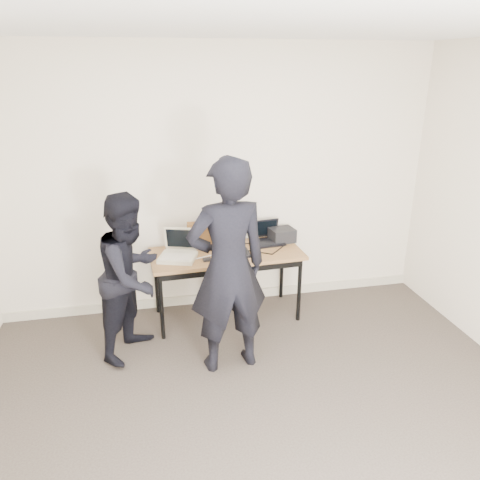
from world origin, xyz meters
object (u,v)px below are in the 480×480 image
object	(u,v)px
desk	(227,258)
equipment_box	(282,235)
laptop_right	(267,237)
leather_satchel	(205,234)
person_typist	(228,268)
person_observer	(131,276)
laptop_center	(232,247)
laptop_beige	(179,253)

from	to	relation	value
desk	equipment_box	size ratio (longest dim) A/B	6.25
laptop_right	leather_satchel	world-z (taller)	leather_satchel
equipment_box	person_typist	size ratio (longest dim) A/B	0.13
person_typist	person_observer	world-z (taller)	person_typist
laptop_center	person_typist	xyz separation A→B (m)	(-0.19, -0.81, 0.15)
desk	equipment_box	world-z (taller)	equipment_box
laptop_beige	laptop_center	bearing A→B (deg)	22.56
laptop_center	laptop_beige	bearing A→B (deg)	-176.46
leather_satchel	person_observer	bearing A→B (deg)	-132.77
laptop_center	equipment_box	distance (m)	0.61
laptop_right	person_typist	xyz separation A→B (m)	(-0.60, -1.02, 0.15)
leather_satchel	person_observer	world-z (taller)	person_observer
laptop_beige	laptop_center	world-z (taller)	laptop_beige
desk	equipment_box	bearing A→B (deg)	14.36
leather_satchel	person_typist	size ratio (longest dim) A/B	0.20
laptop_right	person_typist	bearing A→B (deg)	-126.94
laptop_beige	person_observer	bearing A→B (deg)	-119.89
laptop_center	person_typist	world-z (taller)	person_typist
equipment_box	person_observer	bearing A→B (deg)	-158.61
laptop_center	person_observer	xyz separation A→B (m)	(-0.98, -0.41, -0.03)
person_observer	laptop_right	bearing A→B (deg)	-32.88
laptop_right	equipment_box	world-z (taller)	laptop_right
laptop_center	person_observer	size ratio (longest dim) A/B	0.22
leather_satchel	person_typist	bearing A→B (deg)	-81.34
laptop_beige	person_typist	bearing A→B (deg)	-47.02
laptop_right	leather_satchel	bearing A→B (deg)	171.37
desk	equipment_box	xyz separation A→B (m)	(0.63, 0.19, 0.13)
laptop_beige	laptop_right	size ratio (longest dim) A/B	1.25
laptop_right	person_observer	size ratio (longest dim) A/B	0.23
desk	leather_satchel	world-z (taller)	leather_satchel
laptop_beige	person_observer	size ratio (longest dim) A/B	0.29
laptop_right	person_observer	xyz separation A→B (m)	(-1.39, -0.62, -0.02)
desk	laptop_center	distance (m)	0.13
person_observer	equipment_box	bearing A→B (deg)	-35.46
laptop_center	leather_satchel	size ratio (longest dim) A/B	0.85
equipment_box	laptop_center	bearing A→B (deg)	-161.08
laptop_center	leather_satchel	distance (m)	0.34
equipment_box	leather_satchel	bearing A→B (deg)	177.48
desk	person_typist	size ratio (longest dim) A/B	0.83
laptop_beige	laptop_center	distance (m)	0.53
laptop_beige	laptop_center	xyz separation A→B (m)	(0.53, 0.03, 0.00)
equipment_box	person_observer	world-z (taller)	person_observer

